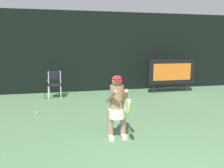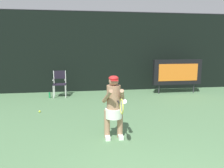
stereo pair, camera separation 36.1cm
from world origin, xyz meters
name	(u,v)px [view 1 (the left image)]	position (x,y,z in m)	size (l,w,h in m)	color
backdrop_screen	(97,52)	(0.00, 8.50, 1.81)	(18.00, 0.12, 3.66)	black
scoreboard	(171,72)	(3.19, 7.39, 0.95)	(2.20, 0.21, 1.50)	black
umpire_chair	(55,83)	(-1.93, 7.46, 0.62)	(0.52, 0.44, 1.08)	white
water_bottle	(45,96)	(-2.34, 7.29, 0.12)	(0.07, 0.07, 0.27)	#228847
tennis_player	(117,105)	(-0.36, 3.04, 0.79)	(0.53, 0.60, 1.45)	white
tennis_racket	(127,106)	(-0.30, 2.49, 0.91)	(0.03, 0.60, 0.31)	black
tennis_ball_loose	(37,113)	(-2.40, 5.31, 0.03)	(0.07, 0.07, 0.07)	#CCDB3D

